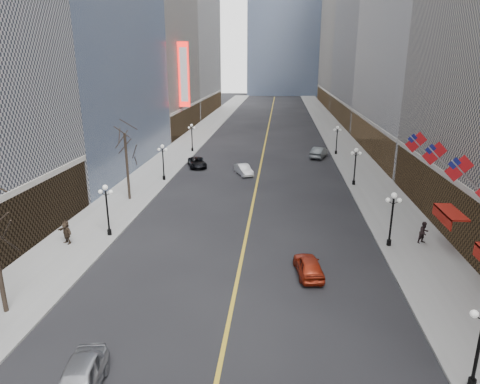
% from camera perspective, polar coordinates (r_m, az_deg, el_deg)
% --- Properties ---
extents(sidewalk_east, '(6.00, 230.00, 0.15)m').
position_cam_1_polar(sidewalk_east, '(75.42, 13.96, 5.51)').
color(sidewalk_east, gray).
rests_on(sidewalk_east, ground).
extents(sidewalk_west, '(6.00, 230.00, 0.15)m').
position_cam_1_polar(sidewalk_west, '(76.40, -7.39, 6.02)').
color(sidewalk_west, gray).
rests_on(sidewalk_west, ground).
extents(lane_line, '(0.25, 200.00, 0.02)m').
position_cam_1_polar(lane_line, '(84.44, 3.49, 7.14)').
color(lane_line, gold).
rests_on(lane_line, ground).
extents(bldg_east_c, '(26.60, 40.60, 48.80)m').
position_cam_1_polar(bldg_east_c, '(112.87, 20.72, 20.98)').
color(bldg_east_c, '#949497').
rests_on(bldg_east_c, ground).
extents(bldg_east_d, '(26.60, 46.60, 62.80)m').
position_cam_1_polar(bldg_east_d, '(155.43, 16.74, 22.59)').
color(bldg_east_d, gray).
rests_on(bldg_east_d, ground).
extents(bldg_west_c, '(26.60, 30.60, 50.80)m').
position_cam_1_polar(bldg_west_c, '(96.41, -15.67, 22.85)').
color(bldg_west_c, gray).
rests_on(bldg_west_c, ground).
extents(streetlamp_east_1, '(1.26, 0.44, 4.52)m').
position_cam_1_polar(streetlamp_east_1, '(36.31, 19.62, -2.74)').
color(streetlamp_east_1, black).
rests_on(streetlamp_east_1, sidewalk_east).
extents(streetlamp_east_2, '(1.26, 0.44, 4.52)m').
position_cam_1_polar(streetlamp_east_2, '(53.24, 15.13, 3.82)').
color(streetlamp_east_2, black).
rests_on(streetlamp_east_2, sidewalk_east).
extents(streetlamp_east_3, '(1.26, 0.44, 4.52)m').
position_cam_1_polar(streetlamp_east_3, '(70.70, 12.80, 7.17)').
color(streetlamp_east_3, black).
rests_on(streetlamp_east_3, sidewalk_east).
extents(streetlamp_west_1, '(1.26, 0.44, 4.52)m').
position_cam_1_polar(streetlamp_west_1, '(38.01, -17.33, -1.64)').
color(streetlamp_west_1, black).
rests_on(streetlamp_west_1, sidewalk_west).
extents(streetlamp_west_2, '(1.26, 0.44, 4.52)m').
position_cam_1_polar(streetlamp_west_2, '(54.41, -10.23, 4.42)').
color(streetlamp_west_2, black).
rests_on(streetlamp_west_2, sidewalk_west).
extents(streetlamp_west_3, '(1.26, 0.44, 4.52)m').
position_cam_1_polar(streetlamp_west_3, '(71.59, -6.44, 7.61)').
color(streetlamp_west_3, black).
rests_on(streetlamp_west_3, sidewalk_west).
extents(flag_3, '(2.87, 0.12, 2.87)m').
position_cam_1_polar(flag_3, '(33.48, 27.40, 2.53)').
color(flag_3, '#B2B2B7').
rests_on(flag_3, ground).
extents(flag_4, '(2.87, 0.12, 2.87)m').
position_cam_1_polar(flag_4, '(38.04, 24.72, 4.44)').
color(flag_4, '#B2B2B7').
rests_on(flag_4, ground).
extents(flag_5, '(2.87, 0.12, 2.87)m').
position_cam_1_polar(flag_5, '(42.70, 22.61, 5.93)').
color(flag_5, '#B2B2B7').
rests_on(flag_5, ground).
extents(awning_c, '(1.40, 4.00, 0.93)m').
position_cam_1_polar(awning_c, '(37.56, 26.03, -2.57)').
color(awning_c, maroon).
rests_on(awning_c, ground).
extents(theatre_marquee, '(2.00, 0.55, 12.00)m').
position_cam_1_polar(theatre_marquee, '(85.21, -7.48, 15.24)').
color(theatre_marquee, red).
rests_on(theatre_marquee, ground).
extents(tree_west_far, '(3.60, 3.60, 7.92)m').
position_cam_1_polar(tree_west_far, '(46.82, -15.04, 6.24)').
color(tree_west_far, '#2D231C').
rests_on(tree_west_far, sidewalk_west).
extents(car_nb_near, '(2.55, 4.93, 1.60)m').
position_cam_1_polar(car_nb_near, '(22.27, -20.68, -22.54)').
color(car_nb_near, '#9D9FA4').
rests_on(car_nb_near, ground).
extents(car_nb_mid, '(3.04, 4.41, 1.38)m').
position_cam_1_polar(car_nb_mid, '(57.01, 0.49, 2.99)').
color(car_nb_mid, silver).
rests_on(car_nb_mid, ground).
extents(car_nb_far, '(3.72, 5.40, 1.37)m').
position_cam_1_polar(car_nb_far, '(61.51, -5.74, 3.95)').
color(car_nb_far, black).
rests_on(car_nb_far, ground).
extents(car_sb_mid, '(2.26, 4.41, 1.44)m').
position_cam_1_polar(car_sb_mid, '(31.10, 9.14, -9.67)').
color(car_sb_mid, maroon).
rests_on(car_sb_mid, ground).
extents(car_sb_far, '(3.35, 5.44, 1.69)m').
position_cam_1_polar(car_sb_far, '(68.30, 10.51, 5.21)').
color(car_sb_far, '#4D5355').
rests_on(car_sb_far, ground).
extents(ped_east_walk, '(1.03, 0.86, 1.85)m').
position_cam_1_polar(ped_east_walk, '(38.44, 23.31, -4.98)').
color(ped_east_walk, black).
rests_on(ped_east_walk, sidewalk_east).
extents(ped_west_far, '(1.83, 1.43, 1.97)m').
position_cam_1_polar(ped_west_far, '(38.03, -22.16, -4.97)').
color(ped_west_far, '#33271C').
rests_on(ped_west_far, sidewalk_west).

